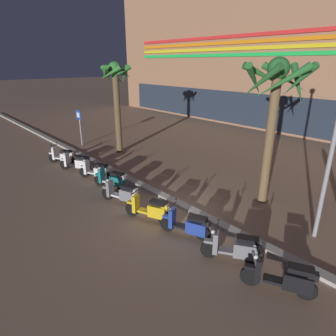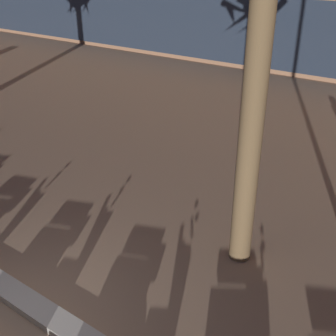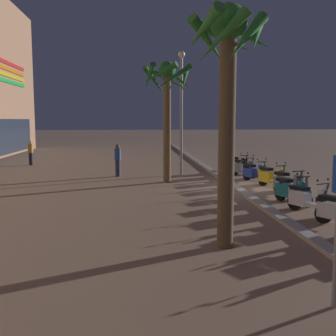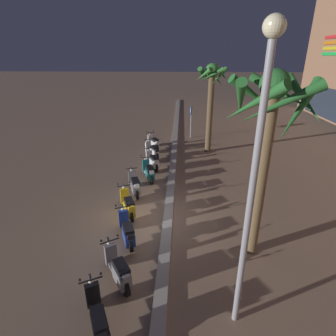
% 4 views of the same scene
% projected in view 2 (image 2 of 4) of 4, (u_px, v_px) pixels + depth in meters
% --- Properties ---
extents(ground_plane, '(200.00, 200.00, 0.00)m').
position_uv_depth(ground_plane, '(9.00, 335.00, 5.69)').
color(ground_plane, '#93755B').
extents(curb_strip, '(60.00, 0.36, 0.12)m').
position_uv_depth(curb_strip, '(38.00, 309.00, 6.03)').
color(curb_strip, '#ADA89E').
rests_on(curb_strip, ground).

